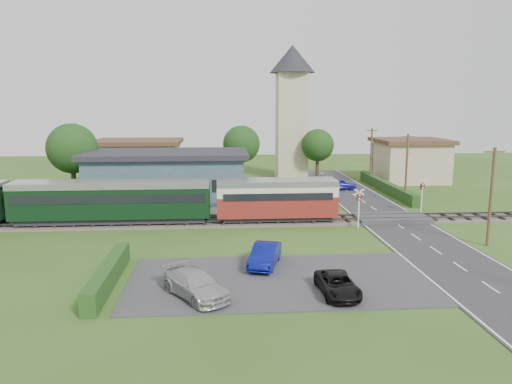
{
  "coord_description": "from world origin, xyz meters",
  "views": [
    {
      "loc": [
        -4.74,
        -38.99,
        9.95
      ],
      "look_at": [
        -1.58,
        4.0,
        2.33
      ],
      "focal_mm": 35.0,
      "sensor_mm": 36.0,
      "label": 1
    }
  ],
  "objects": [
    {
      "name": "utility_pole_d",
      "position": [
        14.2,
        22.0,
        3.63
      ],
      "size": [
        1.4,
        0.22,
        7.0
      ],
      "color": "#473321",
      "rests_on": "ground"
    },
    {
      "name": "platform",
      "position": [
        -10.0,
        5.2,
        0.23
      ],
      "size": [
        30.0,
        3.0,
        0.45
      ],
      "primitive_type": "cube",
      "color": "gray",
      "rests_on": "ground"
    },
    {
      "name": "road",
      "position": [
        10.0,
        0.0,
        0.03
      ],
      "size": [
        6.0,
        70.0,
        0.05
      ],
      "primitive_type": "cube",
      "color": "#28282B",
      "rests_on": "ground"
    },
    {
      "name": "hedge_station",
      "position": [
        -10.0,
        15.5,
        0.65
      ],
      "size": [
        22.0,
        0.8,
        1.3
      ],
      "primitive_type": "cube",
      "color": "#193814",
      "rests_on": "ground"
    },
    {
      "name": "crossing_signal_far",
      "position": [
        13.6,
        4.39,
        2.14
      ],
      "size": [
        0.84,
        0.28,
        3.28
      ],
      "color": "silver",
      "rests_on": "ground"
    },
    {
      "name": "tree_a",
      "position": [
        -20.0,
        14.0,
        5.38
      ],
      "size": [
        5.2,
        5.2,
        8.0
      ],
      "color": "#332316",
      "rests_on": "ground"
    },
    {
      "name": "station_building",
      "position": [
        -10.0,
        10.99,
        2.69
      ],
      "size": [
        16.0,
        9.0,
        5.3
      ],
      "color": "#416472",
      "rests_on": "ground"
    },
    {
      "name": "car_park",
      "position": [
        -1.5,
        -12.0,
        0.04
      ],
      "size": [
        17.0,
        9.0,
        0.08
      ],
      "primitive_type": "cube",
      "color": "#333335",
      "rests_on": "ground"
    },
    {
      "name": "church_tower",
      "position": [
        5.0,
        28.0,
        10.23
      ],
      "size": [
        6.0,
        6.0,
        17.6
      ],
      "color": "#C0B289",
      "rests_on": "ground"
    },
    {
      "name": "crossing_deck",
      "position": [
        10.0,
        2.0,
        0.23
      ],
      "size": [
        6.2,
        3.4,
        0.45
      ],
      "primitive_type": "cube",
      "color": "#333335",
      "rests_on": "ground"
    },
    {
      "name": "tree_c",
      "position": [
        8.0,
        25.0,
        4.65
      ],
      "size": [
        4.2,
        4.2,
        6.78
      ],
      "color": "#332316",
      "rests_on": "ground"
    },
    {
      "name": "utility_pole_c",
      "position": [
        14.2,
        10.0,
        3.63
      ],
      "size": [
        1.4,
        0.22,
        7.0
      ],
      "color": "#473321",
      "rests_on": "ground"
    },
    {
      "name": "equipment_hut",
      "position": [
        -18.0,
        5.2,
        1.75
      ],
      "size": [
        2.3,
        2.3,
        2.55
      ],
      "color": "#C0B289",
      "rests_on": "platform"
    },
    {
      "name": "car_park_dark",
      "position": [
        1.35,
        -14.5,
        0.62
      ],
      "size": [
        1.95,
        3.98,
        1.09
      ],
      "primitive_type": "imported",
      "rotation": [
        0.0,
        0.0,
        0.04
      ],
      "color": "black",
      "rests_on": "car_park"
    },
    {
      "name": "hedge_roadside",
      "position": [
        14.2,
        16.0,
        0.6
      ],
      "size": [
        0.8,
        18.0,
        1.2
      ],
      "primitive_type": "cube",
      "color": "#193814",
      "rests_on": "ground"
    },
    {
      "name": "ground",
      "position": [
        0.0,
        0.0,
        0.0
      ],
      "size": [
        120.0,
        120.0,
        0.0
      ],
      "primitive_type": "plane",
      "color": "#2D4C19"
    },
    {
      "name": "house_east",
      "position": [
        20.0,
        24.0,
        2.8
      ],
      "size": [
        8.8,
        8.8,
        5.5
      ],
      "color": "tan",
      "rests_on": "ground"
    },
    {
      "name": "house_west",
      "position": [
        -15.0,
        25.0,
        2.79
      ],
      "size": [
        10.8,
        8.8,
        5.5
      ],
      "color": "tan",
      "rests_on": "ground"
    },
    {
      "name": "car_on_road",
      "position": [
        9.25,
        17.66,
        0.71
      ],
      "size": [
        4.03,
        1.98,
        1.32
      ],
      "primitive_type": "imported",
      "rotation": [
        0.0,
        0.0,
        1.68
      ],
      "color": "#2226A7",
      "rests_on": "road"
    },
    {
      "name": "car_park_blue",
      "position": [
        -2.02,
        -9.5,
        0.76
      ],
      "size": [
        2.53,
        4.38,
        1.37
      ],
      "primitive_type": "imported",
      "rotation": [
        0.0,
        0.0,
        -0.28
      ],
      "color": "navy",
      "rests_on": "car_park"
    },
    {
      "name": "utility_pole_b",
      "position": [
        14.2,
        -6.0,
        3.63
      ],
      "size": [
        1.4,
        0.22,
        7.0
      ],
      "color": "#473321",
      "rests_on": "ground"
    },
    {
      "name": "train",
      "position": [
        -16.78,
        2.0,
        2.18
      ],
      "size": [
        43.2,
        2.9,
        3.4
      ],
      "color": "#232328",
      "rests_on": "ground"
    },
    {
      "name": "car_park_silver",
      "position": [
        -6.08,
        -14.26,
        0.76
      ],
      "size": [
        4.14,
        4.95,
        1.36
      ],
      "primitive_type": "imported",
      "rotation": [
        0.0,
        0.0,
        0.58
      ],
      "color": "#A6A6A6",
      "rests_on": "car_park"
    },
    {
      "name": "pedestrian_near",
      "position": [
        -3.95,
        4.74,
        1.26
      ],
      "size": [
        0.68,
        0.55,
        1.61
      ],
      "primitive_type": "imported",
      "rotation": [
        0.0,
        0.0,
        3.47
      ],
      "color": "gray",
      "rests_on": "platform"
    },
    {
      "name": "railway_track",
      "position": [
        0.0,
        2.0,
        0.11
      ],
      "size": [
        76.0,
        3.2,
        0.49
      ],
      "color": "#4C443D",
      "rests_on": "ground"
    },
    {
      "name": "streetlamp_west",
      "position": [
        -22.0,
        20.0,
        3.04
      ],
      "size": [
        0.3,
        0.3,
        5.15
      ],
      "color": "#3F3F47",
      "rests_on": "ground"
    },
    {
      "name": "tree_b",
      "position": [
        -2.0,
        23.0,
        5.02
      ],
      "size": [
        4.6,
        4.6,
        7.34
      ],
      "color": "#332316",
      "rests_on": "ground"
    },
    {
      "name": "pedestrian_far",
      "position": [
        -14.9,
        4.78,
        1.44
      ],
      "size": [
        0.98,
        1.13,
        1.98
      ],
      "primitive_type": "imported",
      "rotation": [
        0.0,
        0.0,
        1.84
      ],
      "color": "gray",
      "rests_on": "platform"
    },
    {
      "name": "crossing_signal_near",
      "position": [
        6.4,
        -0.41,
        2.14
      ],
      "size": [
        0.84,
        0.28,
        3.28
      ],
      "color": "silver",
      "rests_on": "ground"
    },
    {
      "name": "hedge_carpark",
      "position": [
        -11.0,
        -12.0,
        0.6
      ],
      "size": [
        0.8,
        9.0,
        1.2
      ],
      "primitive_type": "cube",
      "color": "#193814",
      "rests_on": "ground"
    },
    {
      "name": "streetlamp_east",
      "position": [
        16.0,
        27.0,
        3.04
      ],
      "size": [
        0.3,
        0.3,
        5.15
      ],
      "color": "#3F3F47",
      "rests_on": "ground"
    }
  ]
}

